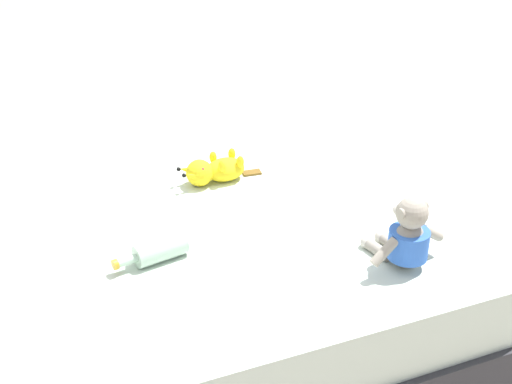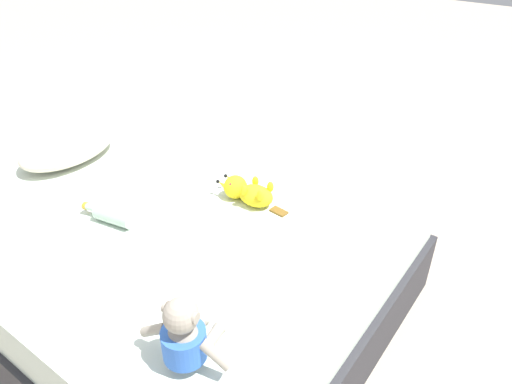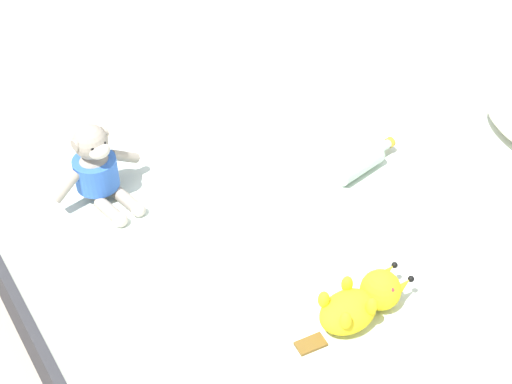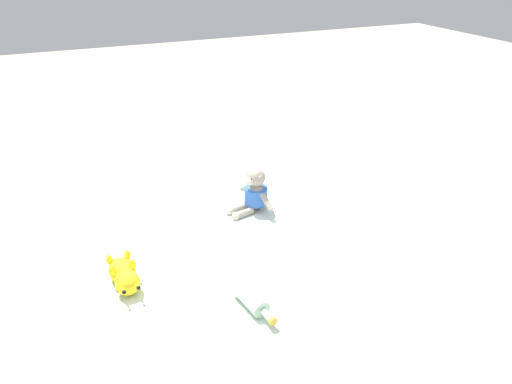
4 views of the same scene
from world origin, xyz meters
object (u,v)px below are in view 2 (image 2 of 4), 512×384
(plush_yellow_creature, at_px, (247,191))
(bed, at_px, (166,251))
(glass_bottle, at_px, (113,215))
(pillow, at_px, (68,146))
(plush_monkey, at_px, (186,336))

(plush_yellow_creature, bearing_deg, bed, 129.62)
(plush_yellow_creature, distance_m, glass_bottle, 0.54)
(pillow, relative_size, plush_yellow_creature, 1.54)
(plush_monkey, distance_m, plush_yellow_creature, 0.81)
(glass_bottle, bearing_deg, plush_monkey, -113.93)
(bed, xyz_separation_m, plush_monkey, (-0.50, -0.63, 0.35))
(pillow, relative_size, glass_bottle, 2.11)
(plush_monkey, height_order, glass_bottle, plush_monkey)
(glass_bottle, bearing_deg, pillow, 69.82)
(plush_monkey, bearing_deg, pillow, 67.78)
(plush_monkey, relative_size, plush_yellow_creature, 0.87)
(glass_bottle, bearing_deg, plush_yellow_creature, -37.60)
(bed, height_order, plush_monkey, plush_monkey)
(pillow, distance_m, plush_yellow_creature, 0.94)
(bed, distance_m, glass_bottle, 0.35)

